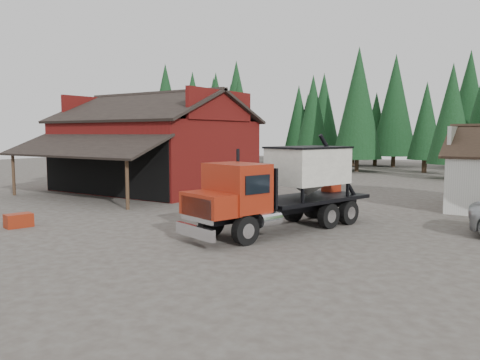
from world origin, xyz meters
The scene contains 8 objects.
ground centered at (0.00, 0.00, 0.00)m, with size 120.00×120.00×0.00m, color #403932.
red_barn centered at (-11.00, 9.90, 2.69)m, with size 12.80×13.63×7.18m.
conifer_backdrop centered at (0.00, 42.00, 0.00)m, with size 76.00×16.00×16.00m, color black, non-canonical shape.
near_pine_a centered at (-22.00, 28.00, 6.39)m, with size 4.40×4.40×11.40m.
near_pine_b centered at (6.00, 30.00, 5.89)m, with size 3.96×3.96×10.40m.
near_pine_d centered at (-4.00, 34.00, 7.39)m, with size 5.28×5.28×13.40m.
feed_truck centered at (4.01, 1.94, 1.92)m, with size 4.91×9.41×4.11m.
equip_box centered at (-6.00, -3.94, 0.30)m, with size 0.70×1.10×0.60m, color maroon.
Camera 1 is at (13.31, -15.55, 4.11)m, focal length 35.00 mm.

